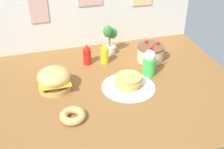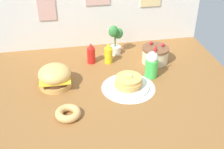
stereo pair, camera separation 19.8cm
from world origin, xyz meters
name	(u,v)px [view 1 (the left image)]	position (x,y,z in m)	size (l,w,h in m)	color
ground_plane	(116,88)	(0.00, 0.00, -0.01)	(2.27, 1.79, 0.02)	brown
back_wall	(93,9)	(0.00, 0.89, 0.43)	(2.27, 0.04, 0.84)	silver
doily_mat	(128,87)	(0.11, -0.03, 0.00)	(0.48, 0.48, 0.00)	white
burger	(54,79)	(-0.53, 0.12, 0.10)	(0.29, 0.29, 0.21)	#DBA859
pancake_stack	(128,82)	(0.11, -0.03, 0.05)	(0.37, 0.37, 0.13)	white
layer_cake	(150,53)	(0.48, 0.38, 0.08)	(0.27, 0.27, 0.20)	beige
ketchup_bottle	(87,55)	(-0.16, 0.48, 0.10)	(0.08, 0.08, 0.22)	red
mustard_bottle	(104,54)	(0.01, 0.45, 0.10)	(0.08, 0.08, 0.22)	yellow
cream_soda_cup	(149,63)	(0.36, 0.12, 0.13)	(0.12, 0.12, 0.33)	green
donut_pink_glaze	(73,116)	(-0.44, -0.32, 0.03)	(0.20, 0.20, 0.06)	tan
potted_plant	(109,38)	(0.12, 0.63, 0.18)	(0.16, 0.13, 0.33)	white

